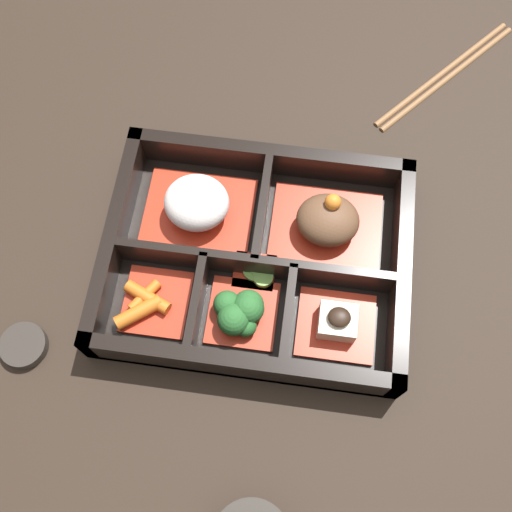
{
  "coord_description": "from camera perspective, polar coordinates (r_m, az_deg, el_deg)",
  "views": [
    {
      "loc": [
        0.03,
        -0.22,
        0.57
      ],
      "look_at": [
        0.0,
        0.0,
        0.03
      ],
      "focal_mm": 42.0,
      "sensor_mm": 36.0,
      "label": 1
    }
  ],
  "objects": [
    {
      "name": "ground_plane",
      "position": [
        0.61,
        0.0,
        -0.89
      ],
      "size": [
        3.0,
        3.0,
        0.0
      ],
      "primitive_type": "plane",
      "color": "black"
    },
    {
      "name": "bento_base",
      "position": [
        0.61,
        0.0,
        -0.71
      ],
      "size": [
        0.3,
        0.23,
        0.01
      ],
      "color": "black",
      "rests_on": "ground_plane"
    },
    {
      "name": "bento_rim",
      "position": [
        0.59,
        -0.08,
        -0.34
      ],
      "size": [
        0.3,
        0.23,
        0.05
      ],
      "color": "black",
      "rests_on": "ground_plane"
    },
    {
      "name": "bowl_rice",
      "position": [
        0.61,
        -5.63,
        4.83
      ],
      "size": [
        0.11,
        0.09,
        0.05
      ],
      "color": "#B22D19",
      "rests_on": "bento_base"
    },
    {
      "name": "bowl_stew",
      "position": [
        0.61,
        6.8,
        3.21
      ],
      "size": [
        0.11,
        0.09,
        0.05
      ],
      "color": "#B22D19",
      "rests_on": "bento_base"
    },
    {
      "name": "bowl_carrots",
      "position": [
        0.59,
        -10.05,
        -4.41
      ],
      "size": [
        0.07,
        0.07,
        0.02
      ],
      "color": "#B22D19",
      "rests_on": "bento_base"
    },
    {
      "name": "bowl_greens",
      "position": [
        0.57,
        -1.41,
        -5.32
      ],
      "size": [
        0.07,
        0.07,
        0.04
      ],
      "color": "#B22D19",
      "rests_on": "bento_base"
    },
    {
      "name": "bowl_tofu",
      "position": [
        0.58,
        7.69,
        -6.36
      ],
      "size": [
        0.07,
        0.07,
        0.03
      ],
      "color": "#B22D19",
      "rests_on": "bento_base"
    },
    {
      "name": "bowl_pickles",
      "position": [
        0.6,
        0.24,
        -1.51
      ],
      "size": [
        0.04,
        0.04,
        0.01
      ],
      "color": "#B22D19",
      "rests_on": "bento_base"
    },
    {
      "name": "chopsticks",
      "position": [
        0.77,
        17.62,
        16.18
      ],
      "size": [
        0.16,
        0.18,
        0.01
      ],
      "color": "brown",
      "rests_on": "ground_plane"
    },
    {
      "name": "sauce_dish",
      "position": [
        0.62,
        -21.24,
        -7.94
      ],
      "size": [
        0.04,
        0.04,
        0.01
      ],
      "color": "#2D2823",
      "rests_on": "ground_plane"
    }
  ]
}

